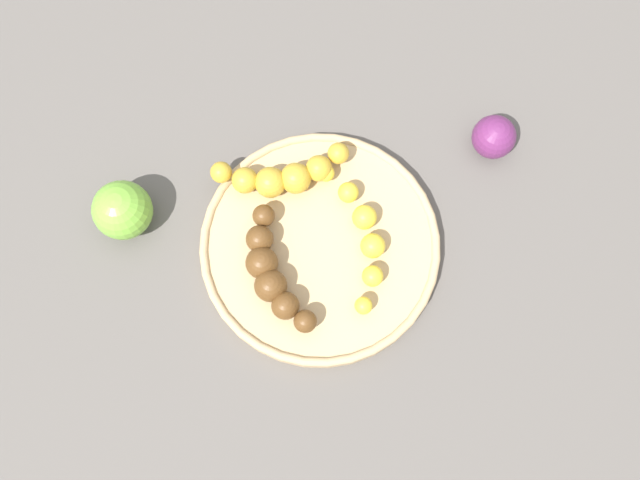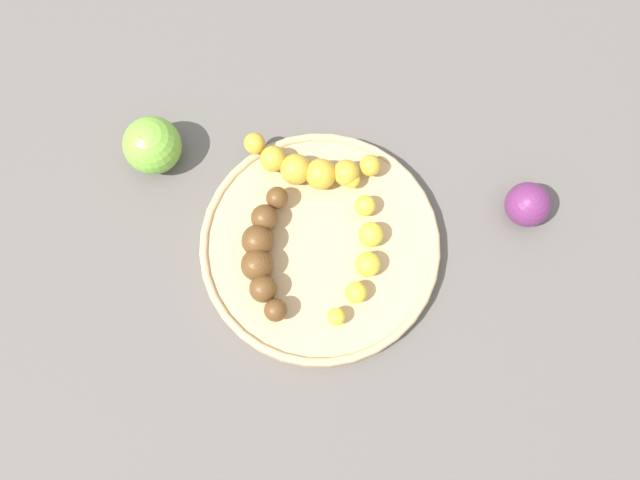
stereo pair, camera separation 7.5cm
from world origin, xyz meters
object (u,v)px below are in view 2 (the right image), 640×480
Objects in this scene: apple_green at (152,145)px; plum_purple at (528,205)px; fruit_bowl at (320,246)px; banana_overripe at (263,253)px; banana_spotted at (309,167)px; banana_yellow at (362,248)px.

plum_purple is at bearing -149.01° from apple_green.
apple_green is (0.22, 0.04, 0.02)m from fruit_bowl.
apple_green reaches higher than plum_purple.
banana_overripe is (0.04, 0.05, 0.03)m from fruit_bowl.
plum_purple is (-0.22, -0.13, -0.01)m from banana_spotted.
apple_green is (0.26, 0.06, 0.00)m from banana_yellow.
apple_green is at bearing -44.86° from banana_overripe.
apple_green is at bearing 159.56° from banana_yellow.
fruit_bowl is 0.07m from banana_overripe.
plum_purple is at bearing 92.07° from banana_spotted.
plum_purple is (-0.38, -0.23, -0.01)m from apple_green.
plum_purple reaches higher than banana_yellow.
apple_green is 1.31× the size of plum_purple.
banana_overripe is 0.18m from apple_green.
banana_overripe is 1.81× the size of apple_green.
banana_overripe reaches higher than plum_purple.
fruit_bowl is at bearing -167.27° from banana_overripe.
plum_purple is (-0.15, -0.19, 0.01)m from fruit_bowl.
banana_spotted is at bearing -148.55° from apple_green.
banana_spotted reaches higher than fruit_bowl.
banana_spotted is (0.07, -0.06, 0.03)m from fruit_bowl.
apple_green reaches higher than banana_spotted.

